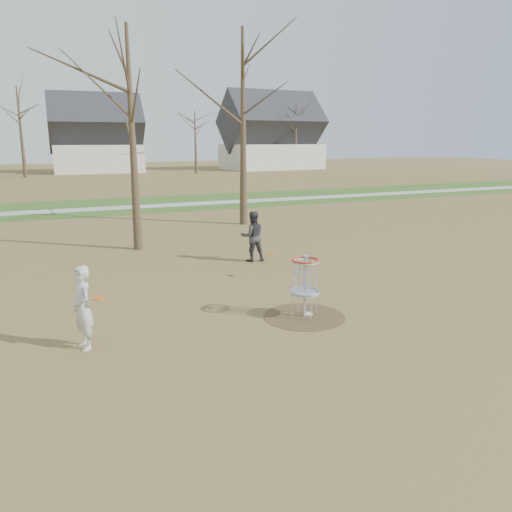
{
  "coord_description": "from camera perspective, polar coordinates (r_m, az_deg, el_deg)",
  "views": [
    {
      "loc": [
        -5.16,
        -9.08,
        3.8
      ],
      "look_at": [
        -0.5,
        1.5,
        1.1
      ],
      "focal_mm": 35.0,
      "sensor_mm": 36.0,
      "label": 1
    }
  ],
  "objects": [
    {
      "name": "ground",
      "position": [
        11.12,
        5.52,
        -6.91
      ],
      "size": [
        160.0,
        160.0,
        0.0
      ],
      "primitive_type": "plane",
      "color": "brown",
      "rests_on": "ground"
    },
    {
      "name": "green_band",
      "position": [
        30.76,
        -14.0,
        5.68
      ],
      "size": [
        160.0,
        8.0,
        0.01
      ],
      "primitive_type": "cube",
      "color": "#2D5119",
      "rests_on": "ground"
    },
    {
      "name": "footpath",
      "position": [
        29.78,
        -13.66,
        5.48
      ],
      "size": [
        160.0,
        1.5,
        0.01
      ],
      "primitive_type": "cube",
      "color": "#9E9E99",
      "rests_on": "green_band"
    },
    {
      "name": "dirt_circle",
      "position": [
        11.11,
        5.53,
        -6.89
      ],
      "size": [
        1.8,
        1.8,
        0.01
      ],
      "primitive_type": "cylinder",
      "color": "#47331E",
      "rests_on": "ground"
    },
    {
      "name": "player_standing",
      "position": [
        9.74,
        -19.21,
        -5.62
      ],
      "size": [
        0.5,
        0.65,
        1.58
      ],
      "primitive_type": "imported",
      "rotation": [
        0.0,
        0.0,
        -1.35
      ],
      "color": "silver",
      "rests_on": "ground"
    },
    {
      "name": "player_throwing",
      "position": [
        15.88,
        -0.39,
        2.26
      ],
      "size": [
        0.86,
        0.72,
        1.61
      ],
      "primitive_type": "imported",
      "rotation": [
        0.0,
        0.0,
        2.99
      ],
      "color": "#343339",
      "rests_on": "ground"
    },
    {
      "name": "disc_grounded",
      "position": [
        11.24,
        5.93,
        -6.58
      ],
      "size": [
        0.22,
        0.22,
        0.02
      ],
      "primitive_type": "cylinder",
      "color": "silver",
      "rests_on": "dirt_circle"
    },
    {
      "name": "discs_in_play",
      "position": [
        11.61,
        -5.66,
        -1.62
      ],
      "size": [
        5.17,
        3.34,
        0.32
      ],
      "color": "orange",
      "rests_on": "ground"
    },
    {
      "name": "disc_golf_basket",
      "position": [
        10.84,
        5.63,
        -2.37
      ],
      "size": [
        0.64,
        0.64,
        1.35
      ],
      "color": "#9EA3AD",
      "rests_on": "ground"
    },
    {
      "name": "bare_trees",
      "position": [
        45.43,
        -15.49,
        14.65
      ],
      "size": [
        52.62,
        44.98,
        9.0
      ],
      "color": "#382B1E",
      "rests_on": "ground"
    },
    {
      "name": "houses_row",
      "position": [
        62.36,
        -15.41,
        12.44
      ],
      "size": [
        56.51,
        10.01,
        7.26
      ],
      "color": "silver",
      "rests_on": "ground"
    }
  ]
}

